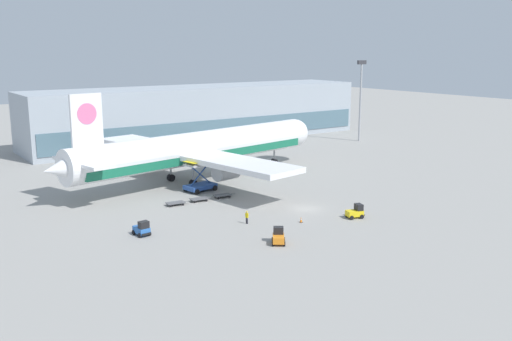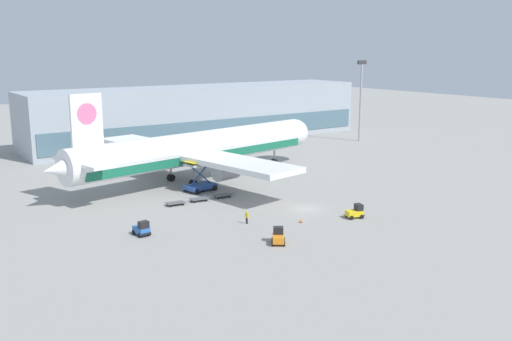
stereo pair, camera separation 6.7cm
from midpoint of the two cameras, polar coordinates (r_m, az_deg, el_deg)
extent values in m
plane|color=gray|center=(86.21, 4.99, -3.83)|extent=(400.00, 400.00, 0.00)
cube|color=#9EA8B2|center=(150.12, -5.53, 5.71)|extent=(90.00, 18.00, 14.00)
cube|color=slate|center=(142.71, -3.70, 4.14)|extent=(88.20, 0.20, 4.90)
cylinder|color=#9EA0A5|center=(149.63, 10.37, 6.64)|extent=(0.50, 0.50, 19.64)
cube|color=#333338|center=(149.03, 10.53, 10.59)|extent=(2.80, 0.50, 1.00)
cylinder|color=white|center=(103.41, -5.70, 2.31)|extent=(52.21, 14.81, 5.80)
cube|color=#196B4C|center=(103.64, -5.69, 1.60)|extent=(48.10, 13.97, 1.45)
sphere|color=white|center=(121.30, 3.86, 3.79)|extent=(5.68, 5.68, 5.68)
cone|color=white|center=(89.59, -18.67, 0.19)|extent=(7.25, 6.54, 5.51)
cube|color=white|center=(90.38, -16.61, 4.87)|extent=(5.20, 1.34, 8.00)
cylinder|color=pink|center=(90.27, -16.64, 5.47)|extent=(3.25, 1.10, 3.20)
cube|color=white|center=(90.86, -16.94, 0.84)|extent=(5.82, 13.43, 0.50)
cube|color=white|center=(101.95, -6.83, 1.72)|extent=(16.27, 48.66, 0.90)
cylinder|color=#9EA0A5|center=(94.71, -3.02, -0.12)|extent=(4.63, 3.49, 2.80)
cylinder|color=#9EA0A5|center=(110.26, -10.05, 1.46)|extent=(4.63, 3.49, 2.80)
cylinder|color=#9EA0A5|center=(117.30, 1.82, 1.82)|extent=(0.36, 0.36, 4.00)
cylinder|color=black|center=(117.68, 1.81, 0.86)|extent=(1.44, 1.11, 1.30)
cylinder|color=#9EA0A5|center=(99.07, -6.35, -0.18)|extent=(0.36, 0.36, 4.00)
cylinder|color=black|center=(99.51, -6.32, -1.30)|extent=(1.44, 1.11, 1.30)
cylinder|color=#9EA0A5|center=(104.05, -8.55, 0.36)|extent=(0.36, 0.36, 4.00)
cylinder|color=black|center=(104.47, -8.52, -0.72)|extent=(1.44, 1.11, 1.30)
cube|color=#284C99|center=(96.74, -5.61, -1.58)|extent=(5.64, 3.86, 0.70)
cube|color=#B2B2B7|center=(95.90, -5.66, 0.67)|extent=(5.36, 3.67, 0.30)
cube|color=yellow|center=(95.79, -5.67, 0.99)|extent=(5.36, 3.67, 0.08)
cube|color=#284C99|center=(96.26, -5.64, -0.36)|extent=(4.23, 0.90, 3.65)
cube|color=#284C99|center=(96.26, -5.64, -0.36)|extent=(4.23, 0.90, 3.65)
cylinder|color=black|center=(99.15, -5.29, -1.45)|extent=(0.95, 0.51, 0.90)
cylinder|color=black|center=(96.92, -4.15, -1.74)|extent=(0.95, 0.51, 0.90)
cylinder|color=black|center=(96.79, -7.06, -1.82)|extent=(0.95, 0.51, 0.90)
cylinder|color=black|center=(94.50, -5.94, -2.14)|extent=(0.95, 0.51, 0.90)
cube|color=yellow|center=(82.35, 9.79, -4.23)|extent=(2.60, 1.98, 0.80)
cube|color=black|center=(82.42, 10.21, -3.61)|extent=(1.21, 1.44, 0.90)
cube|color=black|center=(83.01, 10.54, -4.33)|extent=(0.50, 1.26, 0.24)
cylinder|color=black|center=(83.42, 10.04, -4.31)|extent=(0.64, 0.40, 0.60)
cylinder|color=black|center=(82.25, 10.51, -4.56)|extent=(0.64, 0.40, 0.60)
cylinder|color=black|center=(82.68, 9.06, -4.42)|extent=(0.64, 0.40, 0.60)
cylinder|color=black|center=(81.50, 9.52, -4.68)|extent=(0.64, 0.40, 0.60)
cube|color=#2D66B7|center=(75.38, -11.41, -5.84)|extent=(1.60, 2.41, 0.80)
cube|color=black|center=(74.58, -11.20, -5.34)|extent=(1.31, 1.01, 0.90)
cube|color=black|center=(74.44, -10.94, -6.28)|extent=(1.27, 0.27, 0.24)
cylinder|color=black|center=(75.15, -10.63, -6.18)|extent=(0.29, 0.62, 0.60)
cylinder|color=black|center=(74.52, -11.57, -6.38)|extent=(0.29, 0.62, 0.60)
cylinder|color=black|center=(76.50, -11.23, -5.88)|extent=(0.29, 0.62, 0.60)
cylinder|color=black|center=(75.88, -12.16, -6.07)|extent=(0.29, 0.62, 0.60)
cube|color=orange|center=(70.70, 2.23, -6.81)|extent=(2.48, 2.68, 0.80)
cube|color=black|center=(71.05, 2.23, -5.99)|extent=(1.53, 1.46, 0.90)
cube|color=black|center=(71.96, 2.21, -6.71)|extent=(1.11, 0.87, 0.24)
cylinder|color=black|center=(71.58, 1.65, -6.91)|extent=(0.55, 0.63, 0.60)
cylinder|color=black|center=(71.61, 2.78, -6.91)|extent=(0.55, 0.63, 0.60)
cylinder|color=black|center=(70.06, 1.67, -7.34)|extent=(0.55, 0.63, 0.60)
cylinder|color=black|center=(70.09, 2.82, -7.34)|extent=(0.55, 0.63, 0.60)
cube|color=#56565B|center=(88.48, -8.09, -3.21)|extent=(2.95, 1.80, 0.12)
cube|color=#56565B|center=(89.11, -6.97, -3.06)|extent=(0.90, 0.18, 0.08)
cylinder|color=black|center=(89.45, -7.64, -3.18)|extent=(0.37, 0.18, 0.36)
cylinder|color=black|center=(88.30, -7.34, -3.38)|extent=(0.37, 0.18, 0.36)
cylinder|color=black|center=(88.80, -8.82, -3.33)|extent=(0.37, 0.18, 0.36)
cylinder|color=black|center=(87.65, -8.54, -3.53)|extent=(0.37, 0.18, 0.36)
cube|color=#56565B|center=(90.36, -5.73, -2.82)|extent=(2.95, 1.80, 0.12)
cube|color=#56565B|center=(91.06, -4.66, -2.68)|extent=(0.90, 0.18, 0.08)
cylinder|color=black|center=(91.36, -5.32, -2.80)|extent=(0.37, 0.18, 0.36)
cylinder|color=black|center=(90.22, -5.00, -2.99)|extent=(0.37, 0.18, 0.36)
cylinder|color=black|center=(90.63, -6.46, -2.95)|extent=(0.37, 0.18, 0.36)
cylinder|color=black|center=(89.49, -6.15, -3.14)|extent=(0.37, 0.18, 0.36)
cube|color=#56565B|center=(92.29, -3.40, -2.46)|extent=(2.95, 1.80, 0.12)
cube|color=#56565B|center=(93.06, -2.37, -2.33)|extent=(0.90, 0.18, 0.08)
cylinder|color=black|center=(93.31, -3.02, -2.45)|extent=(0.37, 0.18, 0.36)
cylinder|color=black|center=(92.20, -2.68, -2.62)|extent=(0.37, 0.18, 0.36)
cylinder|color=black|center=(92.51, -4.12, -2.59)|extent=(0.37, 0.18, 0.36)
cylinder|color=black|center=(91.39, -3.78, -2.77)|extent=(0.37, 0.18, 0.36)
cylinder|color=black|center=(78.67, -1.00, -5.03)|extent=(0.14, 0.14, 0.87)
cylinder|color=black|center=(78.55, -0.89, -5.05)|extent=(0.14, 0.14, 0.87)
cube|color=yellow|center=(78.39, -0.95, -4.51)|extent=(0.32, 0.41, 0.65)
cylinder|color=yellow|center=(78.53, -1.09, -4.46)|extent=(0.09, 0.09, 0.59)
cylinder|color=yellow|center=(78.24, -0.81, -4.52)|extent=(0.09, 0.09, 0.59)
sphere|color=tan|center=(78.26, -0.95, -4.20)|extent=(0.24, 0.24, 0.24)
sphere|color=yellow|center=(78.25, -0.95, -4.15)|extent=(0.22, 0.22, 0.22)
cube|color=black|center=(79.56, 4.50, -5.18)|extent=(0.40, 0.40, 0.04)
cone|color=orange|center=(79.44, 4.50, -4.91)|extent=(0.32, 0.32, 0.74)
cylinder|color=white|center=(79.43, 4.50, -4.88)|extent=(0.19, 0.19, 0.10)
camera|label=1|loc=(0.03, -90.02, 0.00)|focal=40.00mm
camera|label=2|loc=(0.03, 89.98, 0.00)|focal=40.00mm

